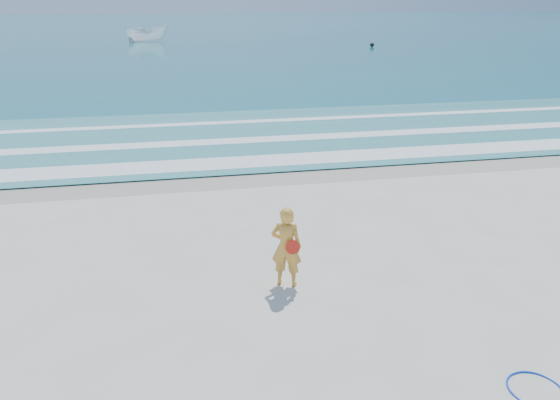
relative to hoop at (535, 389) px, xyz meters
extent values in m
plane|color=silver|center=(-3.27, 1.59, -0.01)|extent=(400.00, 400.00, 0.00)
cube|color=#B2A893|center=(-3.27, 10.59, -0.01)|extent=(400.00, 2.40, 0.00)
cube|color=#19727F|center=(-3.27, 106.59, 0.01)|extent=(400.00, 190.00, 0.04)
cube|color=#59B7AD|center=(-3.27, 15.59, 0.03)|extent=(400.00, 10.00, 0.01)
cube|color=white|center=(-3.27, 11.89, 0.04)|extent=(400.00, 1.40, 0.01)
cube|color=white|center=(-3.27, 14.79, 0.04)|extent=(400.00, 0.90, 0.01)
cube|color=white|center=(-3.27, 18.09, 0.04)|extent=(400.00, 0.60, 0.01)
torus|color=blue|center=(0.00, 0.00, 0.00)|extent=(1.00, 1.00, 0.03)
imported|color=white|center=(-6.74, 66.55, 1.02)|extent=(5.39, 2.81, 1.98)
sphere|color=black|center=(17.81, 53.82, 0.25)|extent=(0.45, 0.45, 0.45)
imported|color=gold|center=(-2.79, 3.65, 0.78)|extent=(0.68, 0.57, 1.58)
cylinder|color=red|center=(-2.71, 3.47, 0.84)|extent=(0.27, 0.08, 0.27)
camera|label=1|loc=(-4.78, -5.40, 5.16)|focal=35.00mm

